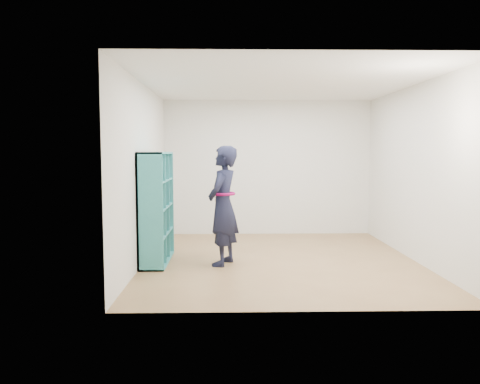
{
  "coord_description": "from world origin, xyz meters",
  "views": [
    {
      "loc": [
        -0.75,
        -6.85,
        1.62
      ],
      "look_at": [
        -0.59,
        0.3,
        1.0
      ],
      "focal_mm": 35.0,
      "sensor_mm": 36.0,
      "label": 1
    }
  ],
  "objects": [
    {
      "name": "floor",
      "position": [
        0.0,
        0.0,
        0.0
      ],
      "size": [
        4.5,
        4.5,
        0.0
      ],
      "primitive_type": "plane",
      "color": "olive",
      "rests_on": "ground"
    },
    {
      "name": "wall_back",
      "position": [
        0.0,
        2.25,
        1.3
      ],
      "size": [
        4.0,
        0.02,
        2.6
      ],
      "primitive_type": "cube",
      "color": "silver",
      "rests_on": "floor"
    },
    {
      "name": "smartphone",
      "position": [
        -0.95,
        -0.12,
        0.96
      ],
      "size": [
        0.04,
        0.1,
        0.14
      ],
      "rotation": [
        0.26,
        0.0,
        -0.31
      ],
      "color": "silver",
      "rests_on": "person"
    },
    {
      "name": "wall_right",
      "position": [
        2.0,
        0.0,
        1.3
      ],
      "size": [
        0.02,
        4.5,
        2.6
      ],
      "primitive_type": "cube",
      "color": "silver",
      "rests_on": "floor"
    },
    {
      "name": "wall_front",
      "position": [
        0.0,
        -2.25,
        1.3
      ],
      "size": [
        4.0,
        0.02,
        2.6
      ],
      "primitive_type": "cube",
      "color": "silver",
      "rests_on": "floor"
    },
    {
      "name": "ceiling",
      "position": [
        0.0,
        0.0,
        2.6
      ],
      "size": [
        4.5,
        4.5,
        0.0
      ],
      "primitive_type": "plane",
      "color": "white",
      "rests_on": "wall_back"
    },
    {
      "name": "bookshelf",
      "position": [
        -1.84,
        -0.04,
        0.78
      ],
      "size": [
        0.35,
        1.21,
        1.61
      ],
      "color": "teal",
      "rests_on": "floor"
    },
    {
      "name": "person",
      "position": [
        -0.84,
        -0.24,
        0.85
      ],
      "size": [
        0.59,
        0.72,
        1.7
      ],
      "rotation": [
        0.0,
        0.0,
        -1.91
      ],
      "color": "black",
      "rests_on": "floor"
    },
    {
      "name": "wall_left",
      "position": [
        -2.0,
        0.0,
        1.3
      ],
      "size": [
        0.02,
        4.5,
        2.6
      ],
      "primitive_type": "cube",
      "color": "silver",
      "rests_on": "floor"
    }
  ]
}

